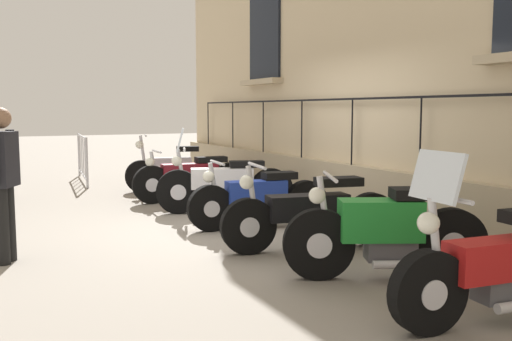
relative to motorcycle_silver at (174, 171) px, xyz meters
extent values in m
plane|color=gray|center=(0.43, 3.95, -0.41)|extent=(60.00, 60.00, 0.00)
cube|color=tan|center=(-1.46, 3.95, 0.00)|extent=(0.20, 13.46, 0.81)
cube|color=black|center=(-1.52, 0.99, 2.72)|extent=(0.06, 1.18, 1.86)
cube|color=tan|center=(-1.44, 0.99, 1.73)|extent=(0.24, 1.38, 0.10)
cube|color=black|center=(-1.42, 3.95, 1.36)|extent=(0.03, 11.31, 0.03)
cylinder|color=black|center=(-1.42, -1.71, 0.88)|extent=(0.02, 0.02, 0.96)
cylinder|color=black|center=(-1.42, -0.29, 0.88)|extent=(0.02, 0.02, 0.96)
cylinder|color=black|center=(-1.42, 1.12, 0.88)|extent=(0.02, 0.02, 0.96)
cylinder|color=black|center=(-1.42, 2.53, 0.88)|extent=(0.02, 0.02, 0.96)
cylinder|color=black|center=(-1.42, 3.95, 0.88)|extent=(0.02, 0.02, 0.96)
cylinder|color=black|center=(-1.42, 5.36, 0.88)|extent=(0.02, 0.02, 0.96)
cylinder|color=black|center=(0.61, -0.15, -0.09)|extent=(0.64, 0.27, 0.63)
cylinder|color=silver|center=(0.61, -0.15, -0.09)|extent=(0.25, 0.20, 0.22)
cylinder|color=black|center=(-0.65, 0.15, -0.09)|extent=(0.64, 0.27, 0.63)
cylinder|color=silver|center=(-0.65, 0.15, -0.09)|extent=(0.25, 0.20, 0.22)
cube|color=#B2B2BC|center=(0.03, -0.01, 0.11)|extent=(0.80, 0.43, 0.32)
cube|color=#4C4C51|center=(-0.06, 0.01, -0.12)|extent=(0.49, 0.30, 0.22)
cube|color=black|center=(-0.28, 0.06, 0.43)|extent=(0.47, 0.32, 0.10)
cylinder|color=silver|center=(0.57, -0.14, 0.31)|extent=(0.17, 0.10, 0.81)
cylinder|color=silver|center=(0.52, -0.13, 0.71)|extent=(0.17, 0.55, 0.04)
sphere|color=white|center=(0.63, -0.16, 0.53)|extent=(0.16, 0.16, 0.16)
cylinder|color=silver|center=(-0.17, 0.18, -0.23)|extent=(0.69, 0.24, 0.08)
cylinder|color=black|center=(0.82, 1.29, -0.07)|extent=(0.67, 0.16, 0.66)
cylinder|color=silver|center=(0.82, 1.29, -0.07)|extent=(0.24, 0.16, 0.23)
cylinder|color=black|center=(-0.64, 1.38, -0.07)|extent=(0.67, 0.16, 0.66)
cylinder|color=silver|center=(-0.64, 1.38, -0.07)|extent=(0.24, 0.16, 0.23)
cube|color=maroon|center=(0.14, 1.33, 0.12)|extent=(1.00, 0.33, 0.30)
cube|color=#4C4C51|center=(0.04, 1.34, -0.11)|extent=(0.60, 0.25, 0.23)
cube|color=black|center=(-0.25, 1.35, 0.32)|extent=(0.56, 0.27, 0.10)
cylinder|color=silver|center=(0.77, 1.29, 0.21)|extent=(0.16, 0.07, 0.58)
cylinder|color=silver|center=(0.72, 1.30, 0.50)|extent=(0.07, 0.60, 0.04)
sphere|color=white|center=(0.84, 1.29, 0.32)|extent=(0.16, 0.16, 0.16)
cylinder|color=silver|center=(-0.15, 1.50, -0.22)|extent=(0.89, 0.13, 0.08)
cylinder|color=black|center=(0.71, 2.38, -0.06)|extent=(0.69, 0.35, 0.69)
cylinder|color=silver|center=(0.71, 2.38, -0.06)|extent=(0.28, 0.22, 0.24)
cylinder|color=black|center=(-0.67, 2.86, -0.06)|extent=(0.69, 0.35, 0.69)
cylinder|color=silver|center=(-0.67, 2.86, -0.06)|extent=(0.28, 0.22, 0.24)
cube|color=silver|center=(0.07, 2.61, 0.14)|extent=(1.00, 0.55, 0.32)
cube|color=#4C4C51|center=(-0.03, 2.64, -0.10)|extent=(0.61, 0.38, 0.24)
cube|color=black|center=(-0.30, 2.74, 0.36)|extent=(0.58, 0.39, 0.10)
cylinder|color=silver|center=(0.66, 2.40, 0.27)|extent=(0.17, 0.11, 0.67)
cylinder|color=silver|center=(0.62, 2.42, 0.60)|extent=(0.21, 0.52, 0.04)
sphere|color=white|center=(0.73, 2.38, 0.42)|extent=(0.16, 0.16, 0.16)
cylinder|color=silver|center=(-0.17, 2.83, -0.22)|extent=(0.85, 0.36, 0.08)
cube|color=silver|center=(0.67, 2.40, 0.75)|extent=(0.26, 0.46, 0.36)
cylinder|color=black|center=(0.74, 3.80, -0.09)|extent=(0.63, 0.20, 0.62)
cylinder|color=silver|center=(0.74, 3.80, -0.09)|extent=(0.23, 0.18, 0.22)
cylinder|color=black|center=(-0.64, 3.96, -0.09)|extent=(0.63, 0.20, 0.62)
cylinder|color=silver|center=(-0.64, 3.96, -0.09)|extent=(0.23, 0.18, 0.22)
cube|color=#1E389E|center=(0.10, 3.87, 0.10)|extent=(0.85, 0.36, 0.30)
cube|color=#4C4C51|center=(0.00, 3.89, -0.12)|extent=(0.52, 0.27, 0.22)
cube|color=black|center=(-0.24, 3.91, 0.30)|extent=(0.49, 0.29, 0.10)
cylinder|color=silver|center=(0.69, 3.81, 0.21)|extent=(0.16, 0.08, 0.61)
cylinder|color=silver|center=(0.65, 3.81, 0.51)|extent=(0.10, 0.60, 0.04)
sphere|color=white|center=(0.76, 3.80, 0.33)|extent=(0.16, 0.16, 0.16)
cylinder|color=silver|center=(-0.14, 4.05, -0.23)|extent=(0.75, 0.16, 0.08)
cylinder|color=black|center=(0.81, 5.10, -0.09)|extent=(0.65, 0.24, 0.63)
cylinder|color=silver|center=(0.81, 5.10, -0.09)|extent=(0.24, 0.18, 0.22)
cylinder|color=black|center=(-0.67, 5.38, -0.09)|extent=(0.65, 0.24, 0.63)
cylinder|color=silver|center=(-0.67, 5.38, -0.09)|extent=(0.24, 0.18, 0.22)
cube|color=black|center=(0.12, 5.23, 0.10)|extent=(0.98, 0.46, 0.29)
cube|color=#4C4C51|center=(0.02, 5.25, -0.12)|extent=(0.60, 0.33, 0.22)
cube|color=black|center=(-0.26, 5.30, 0.38)|extent=(0.57, 0.35, 0.10)
cylinder|color=silver|center=(0.76, 5.11, 0.25)|extent=(0.17, 0.09, 0.69)
cylinder|color=silver|center=(0.71, 5.12, 0.59)|extent=(0.15, 0.64, 0.04)
sphere|color=white|center=(0.83, 5.10, 0.41)|extent=(0.16, 0.16, 0.16)
cylinder|color=silver|center=(-0.13, 5.44, -0.23)|extent=(0.85, 0.23, 0.08)
cylinder|color=black|center=(0.63, 6.26, -0.06)|extent=(0.67, 0.40, 0.68)
cylinder|color=silver|center=(0.63, 6.26, -0.06)|extent=(0.28, 0.23, 0.24)
cylinder|color=black|center=(-0.52, 6.80, -0.06)|extent=(0.67, 0.40, 0.68)
cylinder|color=silver|center=(-0.52, 6.80, -0.06)|extent=(0.28, 0.23, 0.24)
cube|color=#1E842D|center=(0.10, 6.51, 0.17)|extent=(0.84, 0.62, 0.38)
cube|color=#4C4C51|center=(0.01, 6.55, -0.10)|extent=(0.53, 0.43, 0.24)
cube|color=black|center=(-0.19, 6.64, 0.42)|extent=(0.52, 0.45, 0.10)
cylinder|color=silver|center=(0.58, 6.28, 0.26)|extent=(0.17, 0.12, 0.66)
cylinder|color=silver|center=(0.54, 6.30, 0.58)|extent=(0.34, 0.67, 0.04)
sphere|color=white|center=(0.65, 6.25, 0.40)|extent=(0.16, 0.16, 0.16)
cylinder|color=silver|center=(-0.04, 6.77, -0.22)|extent=(0.66, 0.37, 0.08)
cylinder|color=black|center=(0.64, 7.73, -0.10)|extent=(0.63, 0.19, 0.62)
cylinder|color=silver|center=(0.64, 7.73, -0.10)|extent=(0.23, 0.17, 0.22)
cube|color=red|center=(0.04, 7.79, 0.09)|extent=(0.83, 0.35, 0.29)
cube|color=#4C4C51|center=(-0.06, 7.80, -0.13)|extent=(0.50, 0.26, 0.22)
cylinder|color=silver|center=(0.59, 7.73, 0.25)|extent=(0.16, 0.08, 0.69)
cylinder|color=silver|center=(0.54, 7.74, 0.59)|extent=(0.09, 0.59, 0.04)
sphere|color=white|center=(0.66, 7.73, 0.41)|extent=(0.16, 0.16, 0.16)
cube|color=silver|center=(0.60, 7.73, 0.74)|extent=(0.17, 0.49, 0.36)
cylinder|color=#B7B7BF|center=(1.24, -3.53, 0.12)|extent=(0.05, 0.05, 1.05)
cylinder|color=#B7B7BF|center=(1.46, -1.17, 0.12)|extent=(0.05, 0.05, 1.05)
cylinder|color=#B7B7BF|center=(1.35, -2.35, 0.61)|extent=(0.26, 2.36, 0.04)
cylinder|color=#B7B7BF|center=(1.35, -2.35, -0.26)|extent=(0.26, 2.36, 0.04)
cylinder|color=#B7B7BF|center=(1.29, -3.06, 0.19)|extent=(0.02, 0.02, 0.87)
cylinder|color=#B7B7BF|center=(1.33, -2.59, 0.19)|extent=(0.02, 0.02, 0.87)
cylinder|color=#B7B7BF|center=(1.38, -2.12, 0.19)|extent=(0.02, 0.02, 0.87)
cylinder|color=#B7B7BF|center=(1.42, -1.65, 0.19)|extent=(0.02, 0.02, 0.87)
cylinder|color=black|center=(3.06, -0.05, 0.02)|extent=(0.21, 0.21, 0.86)
sphere|color=black|center=(3.06, -0.05, 0.49)|extent=(0.18, 0.18, 0.18)
cylinder|color=black|center=(3.29, 4.35, 0.00)|extent=(0.14, 0.14, 0.81)
cylinder|color=black|center=(3.22, 4.21, 0.00)|extent=(0.14, 0.14, 0.81)
cube|color=black|center=(3.26, 4.28, 0.69)|extent=(0.35, 0.42, 0.58)
sphere|color=#8C664C|center=(3.26, 4.28, 1.12)|extent=(0.22, 0.22, 0.22)
cylinder|color=black|center=(3.16, 4.08, 0.72)|extent=(0.09, 0.09, 0.55)
camera|label=1|loc=(3.51, 10.70, 1.21)|focal=39.69mm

